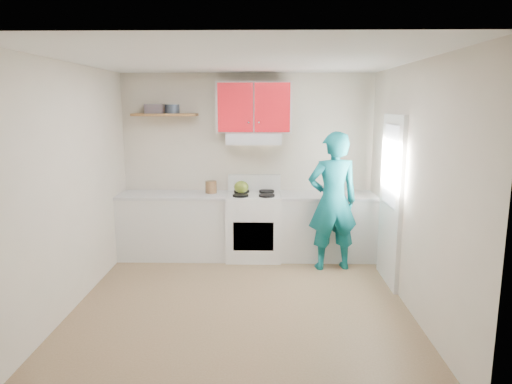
{
  "coord_description": "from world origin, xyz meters",
  "views": [
    {
      "loc": [
        0.26,
        -4.78,
        2.17
      ],
      "look_at": [
        0.15,
        0.55,
        1.15
      ],
      "focal_mm": 32.4,
      "sensor_mm": 36.0,
      "label": 1
    }
  ],
  "objects_px": {
    "kettle": "(241,187)",
    "person": "(333,201)",
    "stove": "(254,226)",
    "crock": "(211,188)",
    "tin": "(172,109)"
  },
  "relations": [
    {
      "from": "stove",
      "to": "tin",
      "type": "xyz_separation_m",
      "value": [
        -1.15,
        0.17,
        1.64
      ]
    },
    {
      "from": "stove",
      "to": "kettle",
      "type": "bearing_deg",
      "value": 153.0
    },
    {
      "from": "stove",
      "to": "kettle",
      "type": "relative_size",
      "value": 4.43
    },
    {
      "from": "kettle",
      "to": "person",
      "type": "distance_m",
      "value": 1.33
    },
    {
      "from": "kettle",
      "to": "person",
      "type": "relative_size",
      "value": 0.11
    },
    {
      "from": "tin",
      "to": "crock",
      "type": "bearing_deg",
      "value": -9.26
    },
    {
      "from": "tin",
      "to": "kettle",
      "type": "bearing_deg",
      "value": -4.66
    },
    {
      "from": "tin",
      "to": "kettle",
      "type": "relative_size",
      "value": 0.98
    },
    {
      "from": "stove",
      "to": "kettle",
      "type": "distance_m",
      "value": 0.58
    },
    {
      "from": "kettle",
      "to": "crock",
      "type": "bearing_deg",
      "value": 161.22
    },
    {
      "from": "crock",
      "to": "person",
      "type": "height_order",
      "value": "person"
    },
    {
      "from": "stove",
      "to": "crock",
      "type": "relative_size",
      "value": 4.76
    },
    {
      "from": "tin",
      "to": "stove",
      "type": "bearing_deg",
      "value": -8.49
    },
    {
      "from": "kettle",
      "to": "person",
      "type": "bearing_deg",
      "value": -42.88
    },
    {
      "from": "person",
      "to": "tin",
      "type": "bearing_deg",
      "value": -24.08
    }
  ]
}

